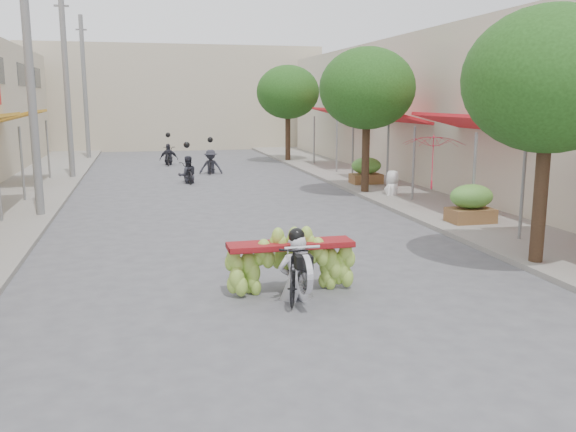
# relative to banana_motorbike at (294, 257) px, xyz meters

# --- Properties ---
(ground) EXTENTS (120.00, 120.00, 0.00)m
(ground) POSITION_rel_banana_motorbike_xyz_m (-0.05, -3.31, -0.71)
(ground) COLOR #59595E
(ground) RESTS_ON ground
(sidewalk_left) EXTENTS (4.00, 60.00, 0.12)m
(sidewalk_left) POSITION_rel_banana_motorbike_xyz_m (-7.05, 11.69, -0.65)
(sidewalk_left) COLOR gray
(sidewalk_left) RESTS_ON ground
(sidewalk_right) EXTENTS (4.00, 60.00, 0.12)m
(sidewalk_right) POSITION_rel_banana_motorbike_xyz_m (6.95, 11.69, -0.65)
(sidewalk_right) COLOR gray
(sidewalk_right) RESTS_ON ground
(shophouse_row_right) EXTENTS (9.77, 40.00, 6.00)m
(shophouse_row_right) POSITION_rel_banana_motorbike_xyz_m (11.94, 10.69, 2.29)
(shophouse_row_right) COLOR beige
(shophouse_row_right) RESTS_ON ground
(far_building) EXTENTS (20.00, 6.00, 7.00)m
(far_building) POSITION_rel_banana_motorbike_xyz_m (-0.05, 34.69, 2.79)
(far_building) COLOR #C3B59A
(far_building) RESTS_ON ground
(utility_pole_mid) EXTENTS (0.60, 0.24, 8.00)m
(utility_pole_mid) POSITION_rel_banana_motorbike_xyz_m (-5.45, 8.69, 3.32)
(utility_pole_mid) COLOR slate
(utility_pole_mid) RESTS_ON ground
(utility_pole_far) EXTENTS (0.60, 0.24, 8.00)m
(utility_pole_far) POSITION_rel_banana_motorbike_xyz_m (-5.45, 17.69, 3.32)
(utility_pole_far) COLOR slate
(utility_pole_far) RESTS_ON ground
(utility_pole_back) EXTENTS (0.60, 0.24, 8.00)m
(utility_pole_back) POSITION_rel_banana_motorbike_xyz_m (-5.45, 26.69, 3.32)
(utility_pole_back) COLOR slate
(utility_pole_back) RESTS_ON ground
(street_tree_near) EXTENTS (3.40, 3.40, 5.25)m
(street_tree_near) POSITION_rel_banana_motorbike_xyz_m (5.35, 0.69, 3.07)
(street_tree_near) COLOR #3A2719
(street_tree_near) RESTS_ON ground
(street_tree_mid) EXTENTS (3.40, 3.40, 5.25)m
(street_tree_mid) POSITION_rel_banana_motorbike_xyz_m (5.35, 10.69, 3.07)
(street_tree_mid) COLOR #3A2719
(street_tree_mid) RESTS_ON ground
(street_tree_far) EXTENTS (3.40, 3.40, 5.25)m
(street_tree_far) POSITION_rel_banana_motorbike_xyz_m (5.35, 22.69, 3.07)
(street_tree_far) COLOR #3A2719
(street_tree_far) RESTS_ON ground
(produce_crate_mid) EXTENTS (1.20, 0.88, 1.16)m
(produce_crate_mid) POSITION_rel_banana_motorbike_xyz_m (6.15, 4.69, 0.00)
(produce_crate_mid) COLOR brown
(produce_crate_mid) RESTS_ON ground
(produce_crate_far) EXTENTS (1.20, 0.88, 1.16)m
(produce_crate_far) POSITION_rel_banana_motorbike_xyz_m (6.15, 12.69, 0.00)
(produce_crate_far) COLOR brown
(produce_crate_far) RESTS_ON ground
(banana_motorbike) EXTENTS (2.25, 1.89, 2.14)m
(banana_motorbike) POSITION_rel_banana_motorbike_xyz_m (0.00, 0.00, 0.00)
(banana_motorbike) COLOR black
(banana_motorbike) RESTS_ON ground
(market_umbrella) EXTENTS (2.15, 2.15, 1.66)m
(market_umbrella) POSITION_rel_banana_motorbike_xyz_m (5.87, 6.47, 1.72)
(market_umbrella) COLOR red
(market_umbrella) RESTS_ON ground
(pedestrian) EXTENTS (0.95, 0.94, 1.70)m
(pedestrian) POSITION_rel_banana_motorbike_xyz_m (6.03, 9.76, 0.26)
(pedestrian) COLOR white
(pedestrian) RESTS_ON ground
(bg_motorbike_a) EXTENTS (0.85, 1.54, 1.95)m
(bg_motorbike_a) POSITION_rel_banana_motorbike_xyz_m (-0.69, 15.33, 0.06)
(bg_motorbike_a) COLOR black
(bg_motorbike_a) RESTS_ON ground
(bg_motorbike_b) EXTENTS (1.14, 1.64, 1.95)m
(bg_motorbike_b) POSITION_rel_banana_motorbike_xyz_m (0.61, 18.30, 0.15)
(bg_motorbike_b) COLOR black
(bg_motorbike_b) RESTS_ON ground
(bg_motorbike_c) EXTENTS (1.03, 1.71, 1.95)m
(bg_motorbike_c) POSITION_rel_banana_motorbike_xyz_m (-1.11, 22.67, 0.08)
(bg_motorbike_c) COLOR black
(bg_motorbike_c) RESTS_ON ground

